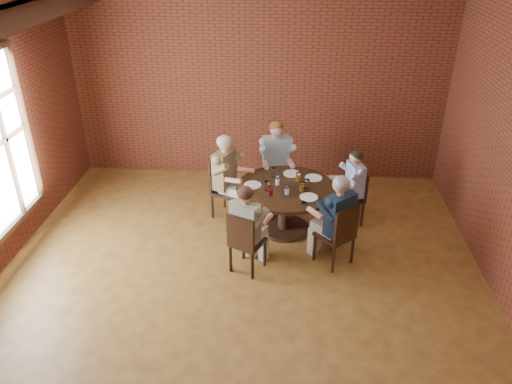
# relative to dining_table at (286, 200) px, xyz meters

# --- Properties ---
(floor) EXTENTS (7.00, 7.00, 0.00)m
(floor) POSITION_rel_dining_table_xyz_m (-0.56, -1.55, -0.53)
(floor) COLOR olive
(floor) RESTS_ON ground
(ceiling) EXTENTS (7.00, 7.00, 0.00)m
(ceiling) POSITION_rel_dining_table_xyz_m (-0.56, -1.55, 2.87)
(ceiling) COLOR white
(ceiling) RESTS_ON wall_back
(wall_back) EXTENTS (7.00, 0.00, 7.00)m
(wall_back) POSITION_rel_dining_table_xyz_m (-0.56, 1.95, 1.17)
(wall_back) COLOR maroon
(wall_back) RESTS_ON ground
(dining_table) EXTENTS (1.47, 1.47, 0.75)m
(dining_table) POSITION_rel_dining_table_xyz_m (0.00, 0.00, 0.00)
(dining_table) COLOR #341F11
(dining_table) RESTS_ON floor
(chair_a) EXTENTS (0.47, 0.47, 0.88)m
(chair_a) POSITION_rel_dining_table_xyz_m (1.06, 0.32, -0.05)
(chair_a) COLOR #341F11
(chair_a) RESTS_ON floor
(diner_a) EXTENTS (0.69, 0.62, 1.23)m
(diner_a) POSITION_rel_dining_table_xyz_m (0.99, 0.30, 0.09)
(diner_a) COLOR #4767BB
(diner_a) RESTS_ON floor
(chair_b) EXTENTS (0.53, 0.53, 0.97)m
(chair_b) POSITION_rel_dining_table_xyz_m (-0.20, 1.04, -0.01)
(chair_b) COLOR #341F11
(chair_b) RESTS_ON floor
(diner_b) EXTENTS (0.68, 0.78, 1.39)m
(diner_b) POSITION_rel_dining_table_xyz_m (-0.18, 0.94, 0.17)
(diner_b) COLOR #91AAB8
(diner_b) RESTS_ON floor
(chair_c) EXTENTS (0.58, 0.58, 0.95)m
(chair_c) POSITION_rel_dining_table_xyz_m (-0.99, 0.42, -0.01)
(chair_c) COLOR #341F11
(chair_c) RESTS_ON floor
(diner_c) EXTENTS (0.83, 0.76, 1.36)m
(diner_c) POSITION_rel_dining_table_xyz_m (-0.91, 0.38, 0.15)
(diner_c) COLOR brown
(diner_c) RESTS_ON floor
(chair_d) EXTENTS (0.53, 0.53, 0.91)m
(chair_d) POSITION_rel_dining_table_xyz_m (-0.51, -1.08, -0.03)
(chair_d) COLOR #341F11
(chair_d) RESTS_ON floor
(diner_d) EXTENTS (0.71, 0.76, 1.28)m
(diner_d) POSITION_rel_dining_table_xyz_m (-0.48, -1.01, 0.11)
(diner_d) COLOR gray
(diner_d) RESTS_ON floor
(chair_e) EXTENTS (0.60, 0.60, 0.94)m
(chair_e) POSITION_rel_dining_table_xyz_m (0.74, -0.82, -0.02)
(chair_e) COLOR #341F11
(chair_e) RESTS_ON floor
(diner_e) EXTENTS (0.83, 0.84, 1.33)m
(diner_e) POSITION_rel_dining_table_xyz_m (0.68, -0.76, 0.14)
(diner_e) COLOR #16273D
(diner_e) RESTS_ON floor
(plate_a) EXTENTS (0.26, 0.26, 0.01)m
(plate_a) POSITION_rel_dining_table_xyz_m (0.41, 0.31, 0.23)
(plate_a) COLOR white
(plate_a) RESTS_ON dining_table
(plate_b) EXTENTS (0.26, 0.26, 0.01)m
(plate_b) POSITION_rel_dining_table_xyz_m (0.08, 0.44, 0.23)
(plate_b) COLOR white
(plate_b) RESTS_ON dining_table
(plate_c) EXTENTS (0.26, 0.26, 0.01)m
(plate_c) POSITION_rel_dining_table_xyz_m (-0.50, 0.01, 0.23)
(plate_c) COLOR white
(plate_c) RESTS_ON dining_table
(plate_d) EXTENTS (0.26, 0.26, 0.01)m
(plate_d) POSITION_rel_dining_table_xyz_m (0.33, -0.30, 0.23)
(plate_d) COLOR white
(plate_d) RESTS_ON dining_table
(glass_a) EXTENTS (0.07, 0.07, 0.14)m
(glass_a) POSITION_rel_dining_table_xyz_m (0.31, -0.01, 0.29)
(glass_a) COLOR white
(glass_a) RESTS_ON dining_table
(glass_b) EXTENTS (0.07, 0.07, 0.14)m
(glass_b) POSITION_rel_dining_table_xyz_m (0.17, 0.20, 0.29)
(glass_b) COLOR white
(glass_b) RESTS_ON dining_table
(glass_c) EXTENTS (0.07, 0.07, 0.14)m
(glass_c) POSITION_rel_dining_table_xyz_m (-0.19, 0.33, 0.29)
(glass_c) COLOR white
(glass_c) RESTS_ON dining_table
(glass_d) EXTENTS (0.07, 0.07, 0.14)m
(glass_d) POSITION_rel_dining_table_xyz_m (-0.13, 0.06, 0.29)
(glass_d) COLOR white
(glass_d) RESTS_ON dining_table
(glass_e) EXTENTS (0.07, 0.07, 0.14)m
(glass_e) POSITION_rel_dining_table_xyz_m (-0.28, -0.12, 0.29)
(glass_e) COLOR white
(glass_e) RESTS_ON dining_table
(glass_f) EXTENTS (0.07, 0.07, 0.14)m
(glass_f) POSITION_rel_dining_table_xyz_m (-0.22, -0.28, 0.29)
(glass_f) COLOR white
(glass_f) RESTS_ON dining_table
(glass_g) EXTENTS (0.07, 0.07, 0.14)m
(glass_g) POSITION_rel_dining_table_xyz_m (0.01, -0.23, 0.29)
(glass_g) COLOR white
(glass_g) RESTS_ON dining_table
(glass_h) EXTENTS (0.07, 0.07, 0.14)m
(glass_h) POSITION_rel_dining_table_xyz_m (0.23, -0.12, 0.29)
(glass_h) COLOR white
(glass_h) RESTS_ON dining_table
(smartphone) EXTENTS (0.10, 0.15, 0.01)m
(smartphone) POSITION_rel_dining_table_xyz_m (0.27, -0.43, 0.23)
(smartphone) COLOR black
(smartphone) RESTS_ON dining_table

